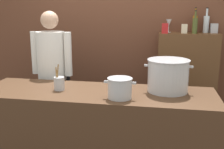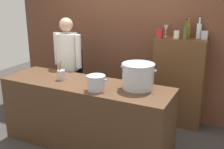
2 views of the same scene
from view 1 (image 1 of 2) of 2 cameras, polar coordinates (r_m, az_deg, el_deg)
The scene contains 14 objects.
brick_back_panel at distance 3.94m, azimuth 1.36°, elevation 10.82°, with size 4.40×0.10×3.00m, color brown.
prep_counter at distance 2.84m, azimuth -3.23°, elevation -12.24°, with size 2.30×0.70×0.90m, color #472D1C.
bar_cabinet at distance 3.82m, azimuth 15.03°, elevation -2.05°, with size 0.76×0.32×1.38m, color brown.
chef at distance 3.43m, azimuth -12.30°, elevation 1.11°, with size 0.53×0.37×1.66m.
stockpot_large at distance 2.69m, azimuth 11.55°, elevation -0.22°, with size 0.46×0.40×0.31m.
stockpot_small at distance 2.45m, azimuth 1.64°, elevation -2.83°, with size 0.29×0.22×0.18m.
utensil_crock at distance 2.75m, azimuth -10.93°, elevation -1.78°, with size 0.10×0.10×0.25m.
wine_bottle_clear at distance 3.83m, azimuth 18.96°, elevation 9.97°, with size 0.07×0.07×0.32m.
wine_bottle_amber at distance 3.77m, azimuth 16.81°, elevation 10.10°, with size 0.06×0.06×0.32m.
wine_bottle_olive at distance 3.65m, azimuth 16.83°, elevation 9.78°, with size 0.06×0.06×0.29m.
wine_glass_tall at distance 3.74m, azimuth 11.71°, elevation 10.39°, with size 0.08×0.08×0.17m.
spice_tin_cream at distance 3.65m, azimuth 14.76°, elevation 9.18°, with size 0.07×0.07×0.12m, color beige.
spice_tin_silver at distance 3.81m, azimuth 20.41°, elevation 8.98°, with size 0.09×0.09×0.12m, color #B2B2B7.
spice_tin_red at distance 3.58m, azimuth 10.94°, elevation 9.39°, with size 0.08×0.08×0.13m, color red.
Camera 1 is at (0.61, -2.49, 1.68)m, focal length 44.05 mm.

